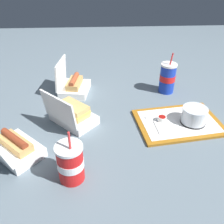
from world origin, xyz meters
TOP-DOWN VIEW (x-y plane):
  - ground_plane at (0.00, 0.00)m, footprint 3.20×3.20m
  - food_tray at (0.26, -0.02)m, footprint 0.40×0.31m
  - cake_container at (0.32, -0.04)m, footprint 0.11×0.11m
  - ketchup_cup at (0.19, -0.02)m, footprint 0.04×0.04m
  - napkin_stack at (0.20, -0.07)m, footprint 0.11×0.11m
  - plastic_fork at (0.17, 0.03)m, footprint 0.10×0.07m
  - clamshell_hotdog_right at (-0.23, 0.29)m, footprint 0.18×0.20m
  - clamshell_sandwich_center at (-0.21, 0.01)m, footprint 0.25×0.25m
  - clamshell_hotdog_corner at (-0.42, -0.20)m, footprint 0.26×0.26m
  - soda_cup_corner at (-0.19, -0.32)m, footprint 0.09×0.09m
  - soda_cup_back at (0.28, 0.28)m, footprint 0.09×0.09m

SIDE VIEW (x-z plane):
  - ground_plane at x=0.00m, z-range 0.00..0.00m
  - food_tray at x=0.26m, z-range 0.00..0.01m
  - napkin_stack at x=0.20m, z-range 0.01..0.02m
  - plastic_fork at x=0.17m, z-range 0.01..0.02m
  - ketchup_cup at x=0.19m, z-range 0.01..0.04m
  - clamshell_hotdog_corner at x=-0.42m, z-range -0.04..0.13m
  - clamshell_hotdog_right at x=-0.23m, z-range -0.05..0.13m
  - clamshell_sandwich_center at x=-0.21m, z-range -0.04..0.13m
  - cake_container at x=0.32m, z-range 0.01..0.09m
  - soda_cup_corner at x=-0.19m, z-range -0.03..0.17m
  - soda_cup_back at x=0.28m, z-range -0.03..0.19m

